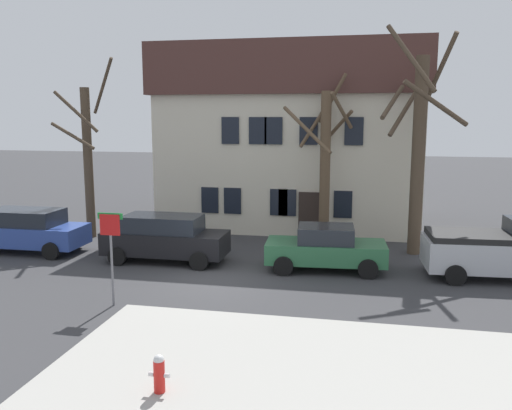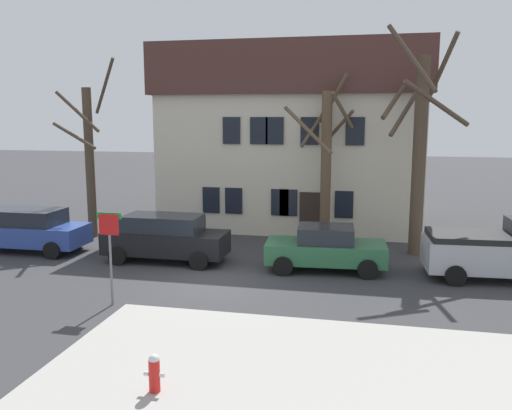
% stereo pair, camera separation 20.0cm
% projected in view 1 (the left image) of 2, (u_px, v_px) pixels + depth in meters
% --- Properties ---
extents(ground_plane, '(120.00, 120.00, 0.00)m').
position_uv_depth(ground_plane, '(213.00, 281.00, 17.98)').
color(ground_plane, '#38383A').
extents(sidewalk_slab, '(10.87, 8.02, 0.12)m').
position_uv_depth(sidewalk_slab, '(299.00, 397.00, 10.41)').
color(sidewalk_slab, '#A8A59E').
rests_on(sidewalk_slab, ground_plane).
extents(building_main, '(12.76, 8.10, 8.76)m').
position_uv_depth(building_main, '(294.00, 135.00, 27.42)').
color(building_main, beige).
rests_on(building_main, ground_plane).
extents(tree_bare_near, '(2.47, 2.50, 7.97)m').
position_uv_depth(tree_bare_near, '(88.00, 157.00, 23.87)').
color(tree_bare_near, '#4C3D2D').
rests_on(tree_bare_near, ground_plane).
extents(tree_bare_mid, '(2.90, 2.95, 7.20)m').
position_uv_depth(tree_bare_mid, '(325.00, 160.00, 22.50)').
color(tree_bare_mid, brown).
rests_on(tree_bare_mid, ground_plane).
extents(tree_bare_far, '(3.20, 3.20, 8.83)m').
position_uv_depth(tree_bare_far, '(418.00, 145.00, 20.82)').
color(tree_bare_far, '#4C3D2D').
rests_on(tree_bare_far, ground_plane).
extents(car_blue_wagon, '(4.66, 2.11, 1.74)m').
position_uv_depth(car_blue_wagon, '(27.00, 230.00, 21.65)').
color(car_blue_wagon, '#2D4799').
rests_on(car_blue_wagon, ground_plane).
extents(car_black_wagon, '(4.63, 1.95, 1.78)m').
position_uv_depth(car_black_wagon, '(165.00, 238.00, 20.20)').
color(car_black_wagon, black).
rests_on(car_black_wagon, ground_plane).
extents(car_green_sedan, '(4.33, 2.22, 1.61)m').
position_uv_depth(car_green_sedan, '(326.00, 248.00, 19.09)').
color(car_green_sedan, '#2D6B42').
rests_on(car_green_sedan, ground_plane).
extents(pickup_truck_silver, '(5.34, 2.52, 2.04)m').
position_uv_depth(pickup_truck_silver, '(507.00, 250.00, 18.08)').
color(pickup_truck_silver, '#B7BABF').
rests_on(pickup_truck_silver, ground_plane).
extents(fire_hydrant, '(0.42, 0.22, 0.77)m').
position_uv_depth(fire_hydrant, '(159.00, 373.00, 10.43)').
color(fire_hydrant, red).
rests_on(fire_hydrant, sidewalk_slab).
extents(street_sign_pole, '(0.76, 0.07, 2.73)m').
position_uv_depth(street_sign_pole, '(111.00, 241.00, 15.32)').
color(street_sign_pole, slate).
rests_on(street_sign_pole, ground_plane).
extents(bicycle_leaning, '(1.72, 0.42, 1.03)m').
position_uv_depth(bicycle_leaning, '(128.00, 235.00, 23.11)').
color(bicycle_leaning, black).
rests_on(bicycle_leaning, ground_plane).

